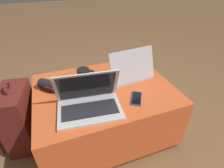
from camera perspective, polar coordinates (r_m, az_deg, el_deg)
The scene contains 8 objects.
ground_plane at distance 1.54m, azimuth -2.19°, elevation -14.59°, with size 14.00×14.00×0.00m, color brown.
ottoman at distance 1.38m, azimuth -2.39°, elevation -8.59°, with size 0.97×0.73×0.43m.
laptop_near at distance 1.05m, azimuth -7.57°, elevation -5.76°, with size 0.40×0.29×0.25m.
laptop_far at distance 1.34m, azimuth 5.32°, elevation 3.82°, with size 0.37×0.28×0.25m.
cell_phone at distance 1.16m, azimuth 7.99°, elevation -4.61°, with size 0.13×0.15×0.01m.
backpack at distance 1.46m, azimuth -28.23°, elevation -10.24°, with size 0.27×0.34×0.56m.
wrist_brace at distance 1.27m, azimuth -18.86°, elevation -0.56°, with size 0.20×0.19×0.07m.
coffee_mug at distance 1.32m, azimuth -9.07°, elevation 2.96°, with size 0.13×0.09×0.10m.
Camera 1 is at (-0.30, -0.97, 1.16)m, focal length 28.00 mm.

